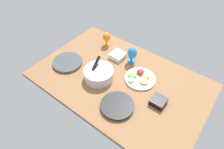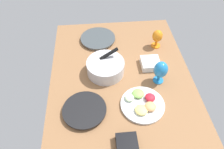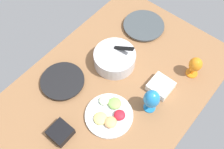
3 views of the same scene
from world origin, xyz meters
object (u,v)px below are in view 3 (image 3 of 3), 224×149
Objects in this scene: hurricane_glass_blue at (152,99)px; square_bowl_white at (161,86)px; dinner_plate_left at (63,81)px; hurricane_glass_orange at (195,65)px; square_bowl_black at (60,132)px; fruit_platter at (109,115)px; mixing_bowl at (115,58)px; dinner_plate_right at (144,26)px.

hurricane_glass_blue is 17.76cm from square_bowl_white.
hurricane_glass_orange is (59.34, -60.21, 8.14)cm from dinner_plate_left.
hurricane_glass_blue is 55.66cm from square_bowl_black.
hurricane_glass_orange is 1.12× the size of square_bowl_white.
hurricane_glass_blue is at bearing -37.74° from fruit_platter.
hurricane_glass_blue reaches higher than square_bowl_black.
square_bowl_white is 67.49cm from square_bowl_black.
mixing_bowl reaches higher than square_bowl_white.
square_bowl_black is at bearing -136.49° from dinner_plate_left.
square_bowl_black is at bearing 152.04° from fruit_platter.
hurricane_glass_orange is (57.72, -22.20, 7.99)cm from fruit_platter.
square_bowl_black reaches higher than dinner_plate_right.
hurricane_glass_orange is at bearing -23.31° from square_bowl_black.
fruit_platter is 62.36cm from hurricane_glass_orange.
square_bowl_white is (15.46, 2.71, -8.30)cm from hurricane_glass_blue.
dinner_plate_left is at bearing 134.58° from hurricane_glass_orange.
mixing_bowl is (-38.38, -3.99, 4.16)cm from dinner_plate_right.
square_bowl_black is (-58.38, -7.93, -2.68)cm from mixing_bowl.
mixing_bowl is 2.28× the size of square_bowl_black.
mixing_bowl is 38.80cm from fruit_platter.
hurricane_glass_blue is (19.77, -15.30, 9.37)cm from fruit_platter.
hurricane_glass_orange is at bearing -104.30° from dinner_plate_right.
fruit_platter is 2.07× the size of square_bowl_white.
fruit_platter is 1.84× the size of hurricane_glass_orange.
square_bowl_white is (36.85, -50.60, 1.21)cm from dinner_plate_left.
dinner_plate_left is 2.01× the size of square_bowl_white.
dinner_plate_left is 2.33× the size of square_bowl_black.
hurricane_glass_blue reaches higher than dinner_plate_left.
fruit_platter is 37.43cm from square_bowl_white.
dinner_plate_left is at bearing 170.56° from dinner_plate_right.
square_bowl_white is at bearing -84.11° from mixing_bowl.
dinner_plate_left is 84.93cm from hurricane_glass_orange.
dinner_plate_left is at bearing 154.45° from mixing_bowl.
square_bowl_white is (3.58, -34.70, -2.78)cm from mixing_bowl.
hurricane_glass_orange is 25.42cm from square_bowl_white.
hurricane_glass_orange reaches higher than fruit_platter.
mixing_bowl is at bearing 34.93° from fruit_platter.
mixing_bowl is at bearing 95.89° from square_bowl_white.
hurricane_glass_orange is (26.07, -44.31, 4.15)cm from mixing_bowl.
hurricane_glass_blue reaches higher than square_bowl_white.
dinner_plate_left is 72.63cm from dinner_plate_right.
square_bowl_black is (-26.72, 14.18, 1.16)cm from fruit_platter.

